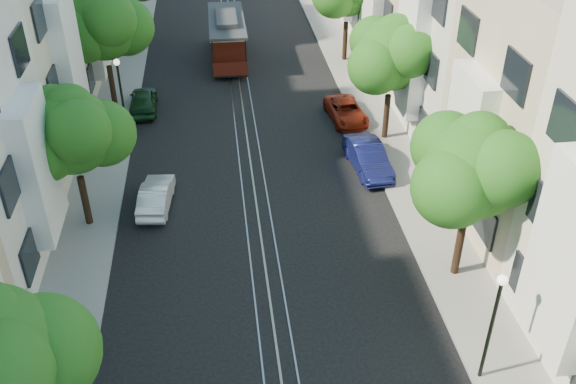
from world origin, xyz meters
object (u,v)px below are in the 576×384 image
object	(u,v)px
parked_car_w_mid	(156,195)
parked_car_w_far	(143,100)
tree_w_c	(103,25)
cable_car	(227,36)
tree_w_b	(73,134)
tree_e_b	(475,170)
parked_car_e_mid	(368,157)
parked_car_e_far	(346,111)
tree_e_c	(393,56)
lamp_east	(495,313)
lamp_west	(120,86)

from	to	relation	value
parked_car_w_mid	parked_car_w_far	xyz separation A→B (m)	(-1.20, 9.88, 0.05)
tree_w_c	cable_car	size ratio (longest dim) A/B	0.96
tree_w_b	tree_w_c	bearing A→B (deg)	90.00
tree_e_b	cable_car	xyz separation A→B (m)	(-7.76, 23.09, -3.05)
parked_car_e_mid	parked_car_e_far	size ratio (longest dim) A/B	1.06
tree_e_c	tree_w_c	distance (m)	15.25
tree_e_c	tree_w_b	world-z (taller)	tree_e_c
lamp_east	parked_car_w_mid	xyz separation A→B (m)	(-10.70, 11.04, -2.26)
tree_w_c	cable_car	xyz separation A→B (m)	(6.64, 7.09, -3.39)
tree_e_b	parked_car_w_mid	distance (m)	13.78
tree_e_b	lamp_west	world-z (taller)	tree_e_b
tree_w_b	lamp_west	distance (m)	8.22
parked_car_e_far	parked_car_w_far	bearing A→B (deg)	162.02
lamp_east	cable_car	world-z (taller)	lamp_east
lamp_west	tree_e_b	bearing A→B (deg)	-43.85
tree_w_c	lamp_west	world-z (taller)	tree_w_c
parked_car_w_mid	parked_car_w_far	distance (m)	9.95
tree_w_c	tree_e_b	bearing A→B (deg)	-48.01
tree_e_c	tree_w_c	world-z (taller)	tree_w_c
lamp_west	parked_car_w_far	world-z (taller)	lamp_west
tree_e_c	parked_car_w_far	xyz separation A→B (m)	(-12.86, 4.95, -3.97)
tree_e_b	parked_car_w_mid	xyz separation A→B (m)	(-11.66, 6.07, -4.15)
tree_w_b	parked_car_w_mid	world-z (taller)	tree_w_b
tree_w_b	parked_car_e_far	size ratio (longest dim) A/B	1.62
parked_car_e_mid	parked_car_w_mid	xyz separation A→B (m)	(-10.00, -1.98, -0.10)
tree_e_c	lamp_east	xyz separation A→B (m)	(-0.96, -15.98, -1.75)
cable_car	parked_car_w_far	size ratio (longest dim) A/B	1.99
tree_e_c	lamp_east	bearing A→B (deg)	-93.44
parked_car_w_mid	parked_car_w_far	size ratio (longest dim) A/B	0.95
parked_car_e_far	tree_e_c	bearing A→B (deg)	-60.20
tree_w_c	lamp_east	distance (m)	25.01
tree_e_c	cable_car	world-z (taller)	tree_e_c
tree_w_b	lamp_east	size ratio (longest dim) A/B	1.51
lamp_west	parked_car_w_far	bearing A→B (deg)	76.53
lamp_west	tree_w_c	bearing A→B (deg)	105.75
parked_car_e_mid	parked_car_w_far	distance (m)	13.71
tree_e_c	parked_car_e_mid	distance (m)	5.18
tree_w_c	parked_car_w_far	bearing A→B (deg)	-1.97
lamp_west	parked_car_e_mid	bearing A→B (deg)	-22.70
tree_e_c	parked_car_e_far	bearing A→B (deg)	124.88
parked_car_e_far	lamp_west	bearing A→B (deg)	176.64
parked_car_e_mid	parked_car_w_far	world-z (taller)	parked_car_e_mid
cable_car	parked_car_w_mid	world-z (taller)	cable_car
tree_w_b	parked_car_w_far	size ratio (longest dim) A/B	1.69
parked_car_e_mid	tree_e_c	bearing A→B (deg)	55.02
parked_car_e_far	parked_car_w_far	size ratio (longest dim) A/B	1.04
tree_e_b	lamp_east	distance (m)	5.41
tree_w_c	lamp_east	world-z (taller)	tree_w_c
tree_e_b	lamp_east	size ratio (longest dim) A/B	1.61
lamp_east	lamp_west	world-z (taller)	same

